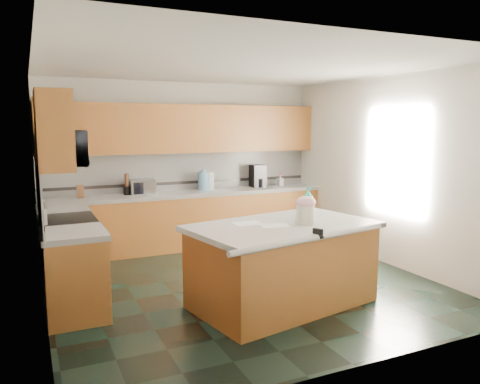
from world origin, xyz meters
TOP-DOWN VIEW (x-y plane):
  - floor at (0.00, 0.00)m, footprint 4.60×4.60m
  - ceiling at (0.00, 0.00)m, footprint 4.60×4.60m
  - wall_back at (0.00, 2.32)m, footprint 4.60×0.04m
  - wall_front at (0.00, -2.32)m, footprint 4.60×0.04m
  - wall_left at (-2.32, 0.00)m, footprint 0.04×4.60m
  - wall_right at (2.32, 0.00)m, footprint 0.04×4.60m
  - back_base_cab at (0.00, 2.00)m, footprint 4.60×0.60m
  - back_countertop at (0.00, 2.00)m, footprint 4.60×0.64m
  - back_upper_cab at (0.00, 2.13)m, footprint 4.60×0.33m
  - back_backsplash at (0.00, 2.29)m, footprint 4.60×0.02m
  - back_accent_band at (0.00, 2.28)m, footprint 4.60×0.01m
  - left_base_cab_rear at (-2.00, 1.29)m, footprint 0.60×0.82m
  - left_counter_rear at (-2.00, 1.29)m, footprint 0.64×0.82m
  - left_base_cab_front at (-2.00, -0.24)m, footprint 0.60×0.72m
  - left_counter_front at (-2.00, -0.24)m, footprint 0.64×0.72m
  - left_backsplash at (-2.29, 0.55)m, footprint 0.02×2.30m
  - left_accent_band at (-2.28, 0.55)m, footprint 0.01×2.30m
  - left_upper_cab_rear at (-2.13, 1.42)m, footprint 0.33×1.09m
  - left_upper_cab_front at (-2.13, -0.24)m, footprint 0.33×0.72m
  - range_body at (-2.00, 0.50)m, footprint 0.60×0.76m
  - range_oven_door at (-1.71, 0.50)m, footprint 0.02×0.68m
  - range_cooktop at (-2.00, 0.50)m, footprint 0.62×0.78m
  - range_handle at (-1.68, 0.50)m, footprint 0.02×0.66m
  - range_backguard at (-2.26, 0.50)m, footprint 0.06×0.76m
  - microwave at (-2.00, 0.50)m, footprint 0.50×0.73m
  - island_base at (0.13, -0.83)m, footprint 2.09×1.44m
  - island_top at (0.13, -0.83)m, footprint 2.21×1.56m
  - island_bullnose at (0.13, -1.43)m, footprint 2.00×0.44m
  - treat_jar at (0.35, -0.93)m, footprint 0.24×0.24m
  - treat_jar_lid at (0.35, -0.93)m, footprint 0.22×0.22m
  - treat_jar_knob at (0.35, -0.93)m, footprint 0.07×0.02m
  - treat_jar_knob_end_l at (0.32, -0.93)m, footprint 0.04×0.04m
  - treat_jar_knob_end_r at (0.39, -0.93)m, footprint 0.04×0.04m
  - soap_bottle_island at (0.54, -0.68)m, footprint 0.17×0.17m
  - paper_sheet_a at (0.00, -0.88)m, footprint 0.35×0.30m
  - paper_sheet_b at (-0.22, -0.65)m, footprint 0.32×0.25m
  - clamp_body at (0.20, -1.41)m, footprint 0.07×0.11m
  - clamp_handle at (0.20, -1.47)m, footprint 0.02×0.08m
  - knife_block at (-1.69, 2.05)m, footprint 0.11×0.15m
  - utensil_crock at (-1.00, 2.08)m, footprint 0.11×0.11m
  - utensil_bundle at (-1.00, 2.08)m, footprint 0.06×0.06m
  - toaster_oven at (-0.76, 2.05)m, footprint 0.40×0.29m
  - toaster_oven_door at (-0.76, 1.93)m, footprint 0.34×0.01m
  - paper_towel at (0.40, 2.10)m, footprint 0.13×0.13m
  - paper_towel_base at (0.40, 2.10)m, footprint 0.19×0.19m
  - water_jug at (0.27, 2.06)m, footprint 0.19×0.19m
  - water_jug_neck at (0.27, 2.06)m, footprint 0.09×0.09m
  - coffee_maker at (1.28, 2.08)m, footprint 0.24×0.26m
  - coffee_carafe at (1.28, 2.02)m, footprint 0.16×0.16m
  - soap_bottle_back at (1.72, 2.05)m, footprint 0.10×0.10m
  - soap_back_cap at (1.72, 2.05)m, footprint 0.02×0.02m
  - window_light_proxy at (2.29, -0.20)m, footprint 0.02×1.40m

SIDE VIEW (x-z plane):
  - floor at x=0.00m, z-range 0.00..0.00m
  - range_oven_door at x=-1.71m, z-range 0.12..0.68m
  - back_base_cab at x=0.00m, z-range 0.00..0.86m
  - left_base_cab_rear at x=-2.00m, z-range 0.00..0.86m
  - left_base_cab_front at x=-2.00m, z-range 0.00..0.86m
  - island_base at x=0.13m, z-range 0.00..0.86m
  - range_body at x=-2.00m, z-range 0.00..0.88m
  - range_handle at x=-1.68m, z-range 0.77..0.79m
  - back_countertop at x=0.00m, z-range 0.86..0.92m
  - left_counter_rear at x=-2.00m, z-range 0.86..0.92m
  - left_counter_front at x=-2.00m, z-range 0.86..0.92m
  - island_top at x=0.13m, z-range 0.86..0.92m
  - island_bullnose at x=0.13m, z-range 0.86..0.92m
  - range_cooktop at x=-2.00m, z-range 0.88..0.92m
  - clamp_handle at x=0.20m, z-range 0.90..0.92m
  - paper_sheet_a at x=0.00m, z-range 0.92..0.92m
  - paper_sheet_b at x=-0.22m, z-range 0.92..0.92m
  - paper_towel_base at x=0.40m, z-range 0.92..0.93m
  - clamp_body at x=0.20m, z-range 0.88..0.98m
  - utensil_crock at x=-1.00m, z-range 0.92..1.06m
  - coffee_carafe at x=1.28m, z-range 0.92..1.08m
  - knife_block at x=-1.69m, z-range 0.91..1.12m
  - range_backguard at x=-2.26m, z-range 0.93..1.11m
  - soap_bottle_back at x=1.72m, z-range 0.92..1.12m
  - treat_jar at x=0.35m, z-range 0.92..1.13m
  - toaster_oven at x=-0.76m, z-range 0.92..1.14m
  - toaster_oven_door at x=-0.76m, z-range 0.94..1.12m
  - back_accent_band at x=0.00m, z-range 1.02..1.06m
  - left_accent_band at x=-2.28m, z-range 1.02..1.06m
  - paper_towel at x=0.40m, z-range 0.92..1.20m
  - water_jug at x=0.27m, z-range 0.92..1.23m
  - soap_bottle_island at x=0.54m, z-range 0.92..1.29m
  - coffee_maker at x=1.28m, z-range 0.92..1.31m
  - soap_back_cap at x=1.72m, z-range 1.12..1.15m
  - utensil_bundle at x=-1.00m, z-range 1.06..1.25m
  - treat_jar_lid at x=0.35m, z-range 1.09..1.23m
  - treat_jar_knob at x=0.35m, z-range 1.20..1.22m
  - treat_jar_knob_end_l at x=0.32m, z-range 1.19..1.23m
  - treat_jar_knob_end_r at x=0.39m, z-range 1.19..1.23m
  - back_backsplash at x=0.00m, z-range 0.92..1.55m
  - left_backsplash at x=-2.29m, z-range 0.92..1.55m
  - water_jug_neck at x=0.27m, z-range 1.23..1.27m
  - wall_back at x=0.00m, z-range 0.00..2.70m
  - wall_front at x=0.00m, z-range 0.00..2.70m
  - wall_left at x=-2.32m, z-range 0.00..2.70m
  - wall_right at x=2.32m, z-range 0.00..2.70m
  - window_light_proxy at x=2.29m, z-range 0.95..2.05m
  - microwave at x=-2.00m, z-range 1.53..1.94m
  - back_upper_cab at x=0.00m, z-range 1.55..2.33m
  - left_upper_cab_rear at x=-2.13m, z-range 1.55..2.33m
  - left_upper_cab_front at x=-2.13m, z-range 1.55..2.33m
  - ceiling at x=0.00m, z-range 2.70..2.70m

